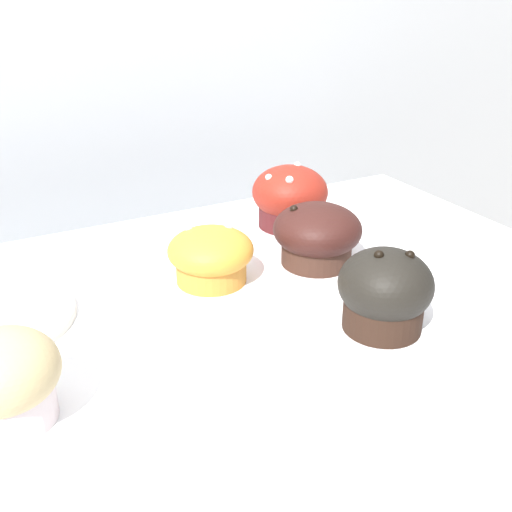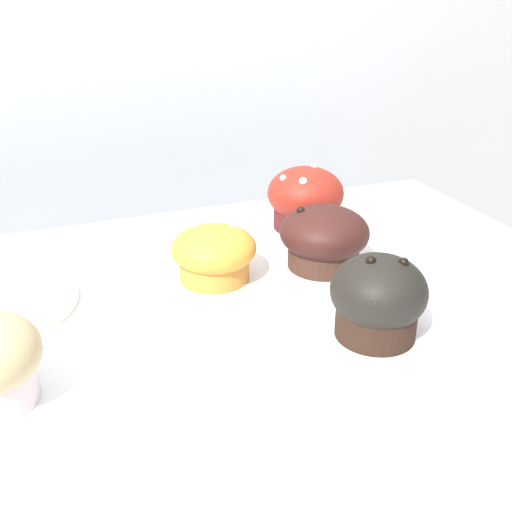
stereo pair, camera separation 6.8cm
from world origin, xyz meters
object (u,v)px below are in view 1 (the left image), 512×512
object	(u,v)px
muffin_front_center	(4,379)
muffin_front_left	(211,255)
muffin_back_right	(317,235)
muffin_back_left	(385,292)
muffin_front_right	(290,197)

from	to	relation	value
muffin_front_center	muffin_front_left	world-z (taller)	muffin_front_center
muffin_back_right	muffin_front_left	xyz separation A→B (m)	(-0.14, 0.02, -0.01)
muffin_front_center	muffin_back_right	world-z (taller)	muffin_front_center
muffin_back_left	muffin_front_right	world-z (taller)	same
muffin_back_right	muffin_front_right	world-z (taller)	muffin_front_right
muffin_back_right	muffin_front_right	bearing A→B (deg)	74.55
muffin_front_center	muffin_back_right	bearing A→B (deg)	18.74
muffin_back_left	muffin_front_right	bearing A→B (deg)	78.50
muffin_front_center	muffin_back_left	distance (m)	0.36
muffin_back_left	muffin_front_left	xyz separation A→B (m)	(-0.11, 0.18, -0.01)
muffin_back_right	muffin_front_right	size ratio (longest dim) A/B	1.02
muffin_back_right	muffin_front_center	bearing A→B (deg)	-161.26
muffin_front_center	muffin_front_right	distance (m)	0.49
muffin_back_right	muffin_front_left	bearing A→B (deg)	172.46
muffin_front_center	muffin_back_left	size ratio (longest dim) A/B	0.96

